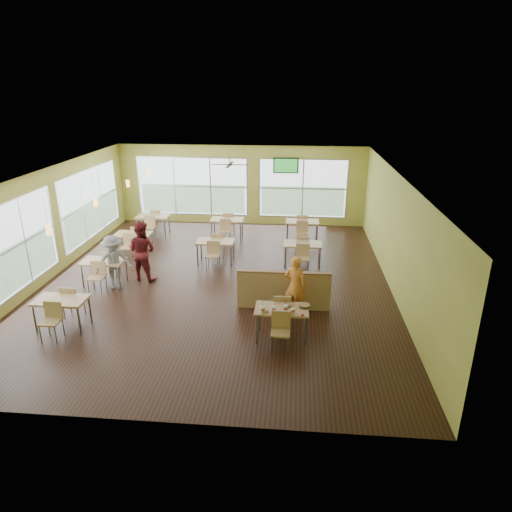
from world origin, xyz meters
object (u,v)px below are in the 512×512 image
at_px(main_table, 282,313).
at_px(food_basket, 304,306).
at_px(half_wall_divider, 284,290).
at_px(man_plaid, 295,286).

relative_size(main_table, food_basket, 5.76).
relative_size(main_table, half_wall_divider, 0.63).
distance_m(half_wall_divider, food_basket, 1.46).
distance_m(main_table, man_plaid, 1.16).
bearing_deg(man_plaid, food_basket, 126.58).
bearing_deg(food_basket, man_plaid, 102.11).
distance_m(main_table, half_wall_divider, 1.45).
bearing_deg(main_table, man_plaid, 75.04).
xyz_separation_m(half_wall_divider, man_plaid, (0.30, -0.34, 0.28)).
bearing_deg(half_wall_divider, man_plaid, -49.09).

